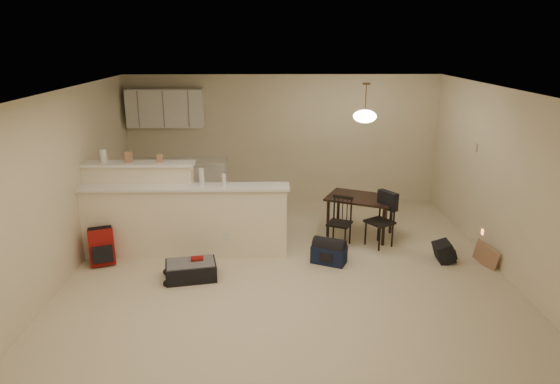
{
  "coord_description": "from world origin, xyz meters",
  "views": [
    {
      "loc": [
        -0.22,
        -6.07,
        3.13
      ],
      "look_at": [
        -0.1,
        0.7,
        1.05
      ],
      "focal_mm": 32.0,
      "sensor_mm": 36.0,
      "label": 1
    }
  ],
  "objects_px": {
    "dining_table": "(361,202)",
    "dining_chair_near": "(340,222)",
    "black_daypack": "(444,252)",
    "navy_duffel": "(329,254)",
    "pendant_lamp": "(365,116)",
    "suitcase": "(191,271)",
    "dining_chair_far": "(380,220)",
    "red_backpack": "(102,247)"
  },
  "relations": [
    {
      "from": "dining_table",
      "to": "dining_chair_near",
      "type": "distance_m",
      "value": 0.62
    },
    {
      "from": "dining_table",
      "to": "black_daypack",
      "type": "distance_m",
      "value": 1.56
    },
    {
      "from": "black_daypack",
      "to": "navy_duffel",
      "type": "bearing_deg",
      "value": 92.8
    },
    {
      "from": "navy_duffel",
      "to": "dining_table",
      "type": "bearing_deg",
      "value": 84.74
    },
    {
      "from": "black_daypack",
      "to": "pendant_lamp",
      "type": "bearing_deg",
      "value": 46.98
    },
    {
      "from": "pendant_lamp",
      "to": "dining_chair_near",
      "type": "height_order",
      "value": "pendant_lamp"
    },
    {
      "from": "dining_chair_near",
      "to": "black_daypack",
      "type": "bearing_deg",
      "value": 2.69
    },
    {
      "from": "pendant_lamp",
      "to": "suitcase",
      "type": "distance_m",
      "value": 3.53
    },
    {
      "from": "dining_table",
      "to": "black_daypack",
      "type": "bearing_deg",
      "value": -20.02
    },
    {
      "from": "pendant_lamp",
      "to": "dining_chair_near",
      "type": "relative_size",
      "value": 0.79
    },
    {
      "from": "dining_table",
      "to": "dining_chair_far",
      "type": "distance_m",
      "value": 0.54
    },
    {
      "from": "red_backpack",
      "to": "navy_duffel",
      "type": "relative_size",
      "value": 1.07
    },
    {
      "from": "dining_table",
      "to": "red_backpack",
      "type": "bearing_deg",
      "value": -140.2
    },
    {
      "from": "red_backpack",
      "to": "black_daypack",
      "type": "distance_m",
      "value": 4.98
    },
    {
      "from": "suitcase",
      "to": "red_backpack",
      "type": "bearing_deg",
      "value": 148.74
    },
    {
      "from": "suitcase",
      "to": "pendant_lamp",
      "type": "bearing_deg",
      "value": 19.87
    },
    {
      "from": "dining_chair_near",
      "to": "red_backpack",
      "type": "bearing_deg",
      "value": -144.72
    },
    {
      "from": "navy_duffel",
      "to": "dining_chair_far",
      "type": "bearing_deg",
      "value": 60.73
    },
    {
      "from": "navy_duffel",
      "to": "black_daypack",
      "type": "bearing_deg",
      "value": 25.83
    },
    {
      "from": "dining_chair_far",
      "to": "red_backpack",
      "type": "distance_m",
      "value": 4.19
    },
    {
      "from": "dining_table",
      "to": "red_backpack",
      "type": "relative_size",
      "value": 2.42
    },
    {
      "from": "black_daypack",
      "to": "dining_table",
      "type": "bearing_deg",
      "value": 46.98
    },
    {
      "from": "navy_duffel",
      "to": "pendant_lamp",
      "type": "bearing_deg",
      "value": 84.74
    },
    {
      "from": "dining_table",
      "to": "suitcase",
      "type": "height_order",
      "value": "dining_table"
    },
    {
      "from": "navy_duffel",
      "to": "black_daypack",
      "type": "relative_size",
      "value": 1.5
    },
    {
      "from": "suitcase",
      "to": "black_daypack",
      "type": "xyz_separation_m",
      "value": [
        3.63,
        0.49,
        0.03
      ]
    },
    {
      "from": "dining_table",
      "to": "black_daypack",
      "type": "height_order",
      "value": "dining_table"
    },
    {
      "from": "dining_chair_near",
      "to": "suitcase",
      "type": "distance_m",
      "value": 2.45
    },
    {
      "from": "dining_chair_near",
      "to": "navy_duffel",
      "type": "height_order",
      "value": "dining_chair_near"
    },
    {
      "from": "pendant_lamp",
      "to": "dining_chair_far",
      "type": "distance_m",
      "value": 1.65
    },
    {
      "from": "red_backpack",
      "to": "black_daypack",
      "type": "height_order",
      "value": "red_backpack"
    },
    {
      "from": "dining_chair_far",
      "to": "red_backpack",
      "type": "xyz_separation_m",
      "value": [
        -4.14,
        -0.59,
        -0.17
      ]
    },
    {
      "from": "dining_table",
      "to": "navy_duffel",
      "type": "relative_size",
      "value": 2.59
    },
    {
      "from": "black_daypack",
      "to": "red_backpack",
      "type": "bearing_deg",
      "value": 91.72
    },
    {
      "from": "dining_chair_near",
      "to": "red_backpack",
      "type": "distance_m",
      "value": 3.57
    },
    {
      "from": "pendant_lamp",
      "to": "navy_duffel",
      "type": "relative_size",
      "value": 1.28
    },
    {
      "from": "red_backpack",
      "to": "navy_duffel",
      "type": "bearing_deg",
      "value": -21.12
    },
    {
      "from": "dining_chair_far",
      "to": "black_daypack",
      "type": "distance_m",
      "value": 1.06
    },
    {
      "from": "red_backpack",
      "to": "pendant_lamp",
      "type": "bearing_deg",
      "value": -5.5
    },
    {
      "from": "dining_table",
      "to": "dining_chair_near",
      "type": "bearing_deg",
      "value": -107.23
    },
    {
      "from": "black_daypack",
      "to": "dining_chair_far",
      "type": "bearing_deg",
      "value": 56.65
    },
    {
      "from": "dining_chair_near",
      "to": "dining_table",
      "type": "bearing_deg",
      "value": 73.45
    }
  ]
}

